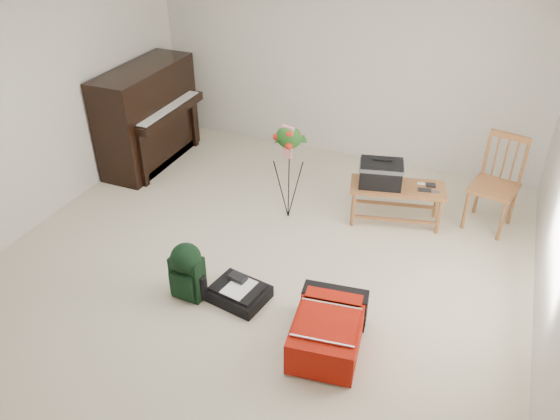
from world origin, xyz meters
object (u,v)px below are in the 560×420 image
at_px(dining_chair, 495,184).
at_px(green_backpack, 187,269).
at_px(bench, 386,176).
at_px(red_suitcase, 330,326).
at_px(piano, 149,118).
at_px(black_duffel, 239,292).
at_px(flower_stand, 288,173).

distance_m(dining_chair, green_backpack, 3.28).
bearing_deg(bench, red_suitcase, -102.05).
xyz_separation_m(piano, black_duffel, (2.22, -2.00, -0.52)).
bearing_deg(green_backpack, flower_stand, 80.38).
bearing_deg(flower_stand, red_suitcase, -47.20).
bearing_deg(green_backpack, red_suitcase, 0.48).
xyz_separation_m(black_duffel, flower_stand, (-0.10, 1.43, 0.47)).
bearing_deg(bench, flower_stand, -173.77).
bearing_deg(flower_stand, black_duffel, -75.39).
xyz_separation_m(piano, red_suitcase, (3.14, -2.19, -0.42)).
distance_m(red_suitcase, black_duffel, 0.94).
bearing_deg(black_duffel, red_suitcase, -1.44).
height_order(piano, green_backpack, piano).
relative_size(bench, green_backpack, 1.87).
height_order(black_duffel, green_backpack, green_backpack).
distance_m(bench, black_duffel, 2.03).
xyz_separation_m(piano, green_backpack, (1.79, -2.14, -0.29)).
height_order(bench, flower_stand, flower_stand).
xyz_separation_m(piano, flower_stand, (2.13, -0.57, -0.05)).
height_order(red_suitcase, black_duffel, red_suitcase).
bearing_deg(black_duffel, dining_chair, 57.34).
bearing_deg(red_suitcase, flower_stand, 114.68).
height_order(piano, black_duffel, piano).
distance_m(dining_chair, black_duffel, 2.90).
xyz_separation_m(bench, green_backpack, (-1.31, -1.91, -0.23)).
distance_m(bench, flower_stand, 1.03).
distance_m(black_duffel, green_backpack, 0.51).
relative_size(piano, bench, 1.43).
distance_m(black_duffel, flower_stand, 1.51).
relative_size(piano, green_backpack, 2.67).
relative_size(red_suitcase, black_duffel, 1.52).
relative_size(bench, dining_chair, 1.03).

